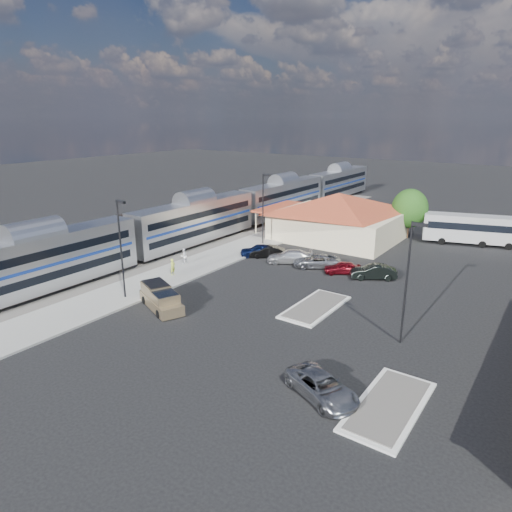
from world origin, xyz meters
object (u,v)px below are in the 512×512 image
Objects in this scene: station_depot at (337,216)px; pickup_truck at (161,299)px; suv at (322,387)px; coach_bus at (473,228)px.

pickup_truck is at bearing -94.12° from station_depot.
coach_bus is (0.33, 40.67, 1.48)m from suv.
suv is (17.12, -3.67, -0.19)m from pickup_truck.
station_depot is 3.17× the size of pickup_truck.
station_depot reaches higher than coach_bus.
suv is 0.42× the size of coach_bus.
station_depot reaches higher than suv.
station_depot is at bearing 99.15° from coach_bus.
pickup_truck is 17.51m from suv.
coach_bus is at bearing -2.37° from pickup_truck.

